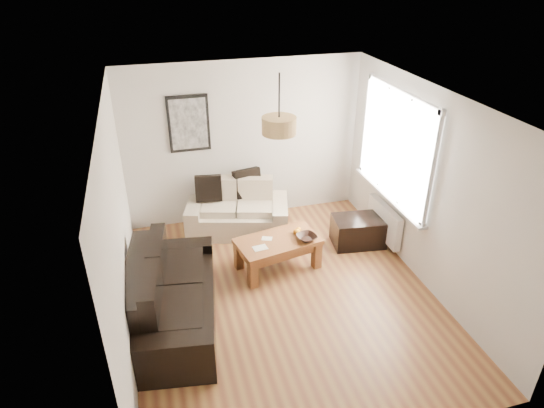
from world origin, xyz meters
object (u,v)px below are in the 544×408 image
object	(u,v)px
loveseat_cream	(238,208)
ottoman	(358,231)
sofa_leather	(172,294)
coffee_table	(278,254)

from	to	relation	value
loveseat_cream	ottoman	distance (m)	1.92
sofa_leather	ottoman	size ratio (longest dim) A/B	2.60
coffee_table	ottoman	bearing A→B (deg)	11.09
sofa_leather	coffee_table	world-z (taller)	sofa_leather
loveseat_cream	ottoman	bearing A→B (deg)	-12.22
loveseat_cream	ottoman	world-z (taller)	loveseat_cream
loveseat_cream	sofa_leather	xyz separation A→B (m)	(-1.19, -1.91, 0.04)
loveseat_cream	coffee_table	xyz separation A→B (m)	(0.33, -1.16, -0.16)
coffee_table	ottoman	size ratio (longest dim) A/B	1.47
loveseat_cream	ottoman	xyz separation A→B (m)	(1.69, -0.90, -0.17)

